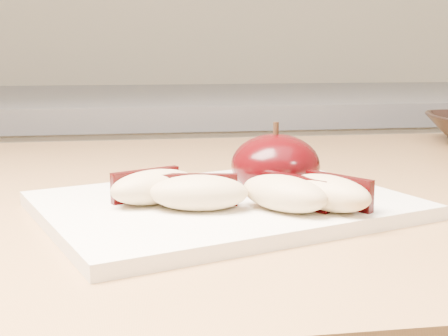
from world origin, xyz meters
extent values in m
cube|color=silver|center=(0.00, 1.20, 0.45)|extent=(2.40, 0.60, 0.90)
cube|color=slate|center=(0.00, 1.20, 0.92)|extent=(2.40, 0.62, 0.04)
cube|color=#A37347|center=(0.00, 0.50, 0.88)|extent=(1.64, 0.64, 0.04)
cube|color=white|center=(-0.02, 0.40, 0.91)|extent=(0.33, 0.29, 0.01)
ellipsoid|color=black|center=(0.03, 0.44, 0.93)|extent=(0.10, 0.10, 0.05)
cylinder|color=black|center=(0.03, 0.44, 0.96)|extent=(0.00, 0.00, 0.01)
ellipsoid|color=#CEB282|center=(-0.08, 0.40, 0.92)|extent=(0.08, 0.06, 0.03)
cube|color=black|center=(-0.08, 0.41, 0.92)|extent=(0.05, 0.03, 0.02)
ellipsoid|color=#CEB282|center=(-0.04, 0.37, 0.92)|extent=(0.08, 0.05, 0.03)
cube|color=black|center=(-0.04, 0.39, 0.92)|extent=(0.06, 0.02, 0.02)
ellipsoid|color=#CEB282|center=(0.02, 0.36, 0.92)|extent=(0.07, 0.08, 0.03)
cube|color=black|center=(0.03, 0.37, 0.92)|extent=(0.04, 0.05, 0.02)
ellipsoid|color=#CEB282|center=(0.05, 0.36, 0.92)|extent=(0.07, 0.08, 0.03)
cube|color=black|center=(0.06, 0.36, 0.92)|extent=(0.04, 0.05, 0.02)
camera|label=1|loc=(-0.10, -0.08, 1.03)|focal=50.00mm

